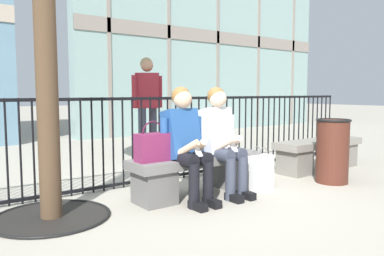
% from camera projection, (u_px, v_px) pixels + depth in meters
% --- Properties ---
extents(ground_plane, '(60.00, 60.00, 0.00)m').
position_uv_depth(ground_plane, '(197.00, 195.00, 4.30)').
color(ground_plane, '#A8A091').
extents(stone_bench, '(1.60, 0.44, 0.45)m').
position_uv_depth(stone_bench, '(197.00, 171.00, 4.27)').
color(stone_bench, slate).
rests_on(stone_bench, ground).
extents(seated_person_with_phone, '(0.52, 0.66, 1.21)m').
position_uv_depth(seated_person_with_phone, '(186.00, 140.00, 3.99)').
color(seated_person_with_phone, black).
rests_on(seated_person_with_phone, ground).
extents(seated_person_companion, '(0.52, 0.66, 1.21)m').
position_uv_depth(seated_person_companion, '(222.00, 137.00, 4.28)').
color(seated_person_companion, '#383D4C').
rests_on(seated_person_companion, ground).
extents(handbag_on_bench, '(0.35, 0.18, 0.41)m').
position_uv_depth(handbag_on_bench, '(153.00, 147.00, 3.89)').
color(handbag_on_bench, '#7A234C').
rests_on(handbag_on_bench, stone_bench).
extents(shopping_bag, '(0.34, 0.16, 0.51)m').
position_uv_depth(shopping_bag, '(259.00, 172.00, 4.51)').
color(shopping_bag, white).
rests_on(shopping_bag, ground).
extents(bystander_at_railing, '(0.55, 0.39, 1.71)m').
position_uv_depth(bystander_at_railing, '(147.00, 102.00, 6.17)').
color(bystander_at_railing, '#383D4C').
rests_on(bystander_at_railing, ground).
extents(plaza_railing, '(7.45, 0.04, 1.10)m').
position_uv_depth(plaza_railing, '(159.00, 139.00, 4.88)').
color(plaza_railing, black).
rests_on(plaza_railing, ground).
extents(stone_bench_far, '(1.60, 0.44, 0.45)m').
position_uv_depth(stone_bench_far, '(319.00, 152.00, 5.67)').
color(stone_bench_far, gray).
rests_on(stone_bench_far, ground).
extents(trash_can, '(0.43, 0.43, 0.82)m').
position_uv_depth(trash_can, '(332.00, 150.00, 4.85)').
color(trash_can, '#4C2319').
rests_on(trash_can, ground).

